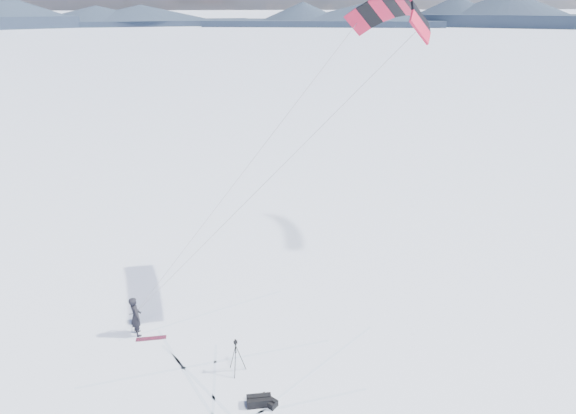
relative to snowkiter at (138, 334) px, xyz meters
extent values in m
plane|color=white|center=(3.01, -2.82, 0.00)|extent=(1800.00, 1800.00, 0.00)
cube|color=#18202F|center=(178.03, 265.08, 2.16)|extent=(150.19, 119.71, 4.33)
cone|color=#18202F|center=(178.03, 265.08, 4.33)|extent=(88.58, 88.58, 8.00)
cube|color=#18202F|center=(81.56, 307.39, 2.16)|extent=(156.46, 80.45, 4.33)
cone|color=#18202F|center=(81.56, 307.39, 4.33)|extent=(77.75, 77.75, 8.00)
cube|color=#18202F|center=(-23.42, 316.09, 2.16)|extent=(153.20, 57.23, 4.33)
cone|color=#18202F|center=(-23.42, 316.09, 4.33)|extent=(69.07, 69.07, 8.00)
cube|color=silver|center=(-0.29, -4.52, 0.00)|extent=(3.52, 7.29, 0.01)
cube|color=silver|center=(1.41, -2.22, 0.00)|extent=(6.45, 7.79, 0.01)
cube|color=silver|center=(3.11, 0.08, 0.00)|extent=(11.66, 3.07, 0.01)
cube|color=silver|center=(6.51, -3.32, 0.00)|extent=(6.52, 4.83, 0.01)
cube|color=silver|center=(8.21, -1.02, 0.00)|extent=(8.85, 4.87, 0.01)
imported|color=black|center=(0.00, 0.00, 0.00)|extent=(0.67, 0.83, 1.96)
cube|color=maroon|center=(0.62, -0.45, 0.02)|extent=(1.34, 0.26, 0.04)
cylinder|color=black|center=(4.53, -3.14, 0.67)|extent=(0.41, 0.12, 1.35)
cylinder|color=black|center=(4.21, -3.04, 0.67)|extent=(0.30, 0.33, 1.35)
cylinder|color=black|center=(4.28, -3.37, 0.67)|extent=(0.16, 0.41, 1.35)
cylinder|color=black|center=(4.34, -3.18, 1.16)|extent=(0.04, 0.04, 0.38)
cube|color=black|center=(4.34, -3.18, 1.41)|extent=(0.09, 0.09, 0.05)
cube|color=black|center=(4.34, -3.18, 1.51)|extent=(0.16, 0.13, 0.11)
cylinder|color=black|center=(4.34, -3.08, 1.51)|extent=(0.08, 0.11, 0.08)
cube|color=black|center=(5.07, -5.07, 0.18)|extent=(0.95, 0.47, 0.35)
cylinder|color=black|center=(5.07, -5.07, 0.37)|extent=(0.89, 0.11, 0.09)
cube|color=black|center=(5.41, -5.11, 0.13)|extent=(0.75, 0.77, 0.27)
cylinder|color=black|center=(5.41, -5.11, 0.29)|extent=(0.53, 0.56, 0.08)
cube|color=red|center=(12.03, -0.40, 13.19)|extent=(1.21, 0.75, 1.29)
cube|color=black|center=(12.26, 0.18, 13.53)|extent=(1.11, 0.83, 1.22)
cube|color=red|center=(12.39, 0.84, 13.78)|extent=(1.01, 0.87, 1.13)
cube|color=black|center=(12.42, 1.56, 13.94)|extent=(0.96, 0.88, 1.03)
cube|color=red|center=(12.34, 2.29, 14.00)|extent=(1.06, 0.88, 0.93)
cube|color=black|center=(12.15, 3.01, 13.94)|extent=(1.16, 0.86, 1.03)
cube|color=red|center=(11.87, 3.67, 13.78)|extent=(1.24, 0.82, 1.13)
cube|color=black|center=(11.51, 4.24, 13.53)|extent=(1.31, 0.74, 1.22)
cube|color=red|center=(11.08, 4.70, 13.19)|extent=(1.35, 0.63, 1.29)
cylinder|color=gray|center=(6.02, -0.20, 7.16)|extent=(12.05, 0.42, 12.06)
cylinder|color=gray|center=(5.54, 2.35, 7.16)|extent=(11.11, 4.72, 12.06)
cylinder|color=black|center=(0.00, 0.00, 1.14)|extent=(0.55, 0.13, 0.03)
camera|label=1|loc=(3.99, -18.91, 14.10)|focal=30.00mm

